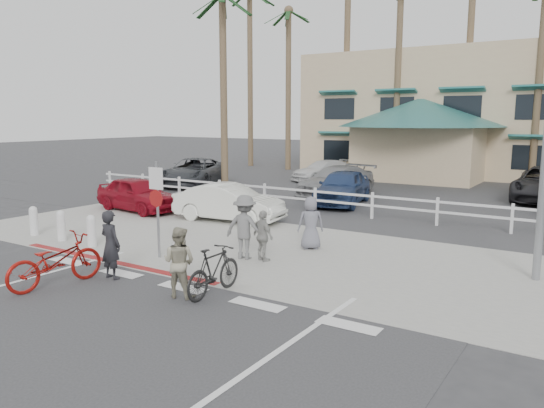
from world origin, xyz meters
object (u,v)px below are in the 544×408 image
Objects in this scene: sign_post at (158,205)px; bike_red at (55,261)px; car_white_sedan at (229,203)px; bike_black at (214,271)px; car_red_compact at (138,194)px.

sign_post is 3.16m from bike_red.
car_white_sedan is at bearing 106.72° from sign_post.
car_red_compact is at bearing -36.42° from bike_black.
sign_post reaches higher than bike_red.
car_white_sedan reaches higher than bike_black.
bike_red is (-0.17, -3.04, -0.87)m from sign_post.
bike_red is 1.25× the size of bike_black.
car_red_compact reaches higher than bike_red.
car_red_compact reaches higher than bike_black.
bike_red is 3.64m from bike_black.
car_red_compact is (-5.73, 7.83, 0.11)m from bike_red.
bike_black is 0.43× the size of car_red_compact.
car_white_sedan is at bearing -71.84° from bike_red.
sign_post is 0.71× the size of car_white_sedan.
sign_post is 0.72× the size of car_red_compact.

